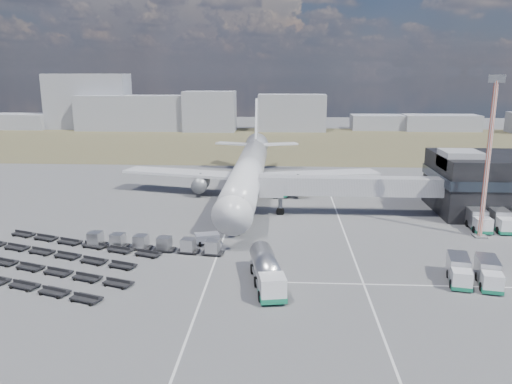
{
  "coord_description": "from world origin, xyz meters",
  "views": [
    {
      "loc": [
        6.6,
        -61.67,
        23.68
      ],
      "look_at": [
        2.08,
        19.87,
        4.0
      ],
      "focal_mm": 35.0,
      "sensor_mm": 36.0,
      "label": 1
    }
  ],
  "objects": [
    {
      "name": "ground",
      "position": [
        0.0,
        0.0,
        0.0
      ],
      "size": [
        420.0,
        420.0,
        0.0
      ],
      "primitive_type": "plane",
      "color": "#565659",
      "rests_on": "ground"
    },
    {
      "name": "grass_strip",
      "position": [
        0.0,
        110.0,
        0.01
      ],
      "size": [
        420.0,
        90.0,
        0.01
      ],
      "primitive_type": "cube",
      "color": "brown",
      "rests_on": "ground"
    },
    {
      "name": "lane_markings",
      "position": [
        9.77,
        3.0,
        0.01
      ],
      "size": [
        47.12,
        110.0,
        0.01
      ],
      "color": "silver",
      "rests_on": "ground"
    },
    {
      "name": "jet_bridge",
      "position": [
        15.9,
        20.42,
        5.05
      ],
      "size": [
        30.3,
        3.8,
        7.05
      ],
      "color": "#939399",
      "rests_on": "ground"
    },
    {
      "name": "airliner",
      "position": [
        0.0,
        32.38,
        5.29
      ],
      "size": [
        51.59,
        64.53,
        17.62
      ],
      "color": "silver",
      "rests_on": "ground"
    },
    {
      "name": "skyline",
      "position": [
        -29.11,
        147.62,
        7.39
      ],
      "size": [
        286.14,
        23.12,
        23.01
      ],
      "color": "gray",
      "rests_on": "ground"
    },
    {
      "name": "fuel_tanker",
      "position": [
        4.91,
        -8.93,
        1.79
      ],
      "size": [
        4.67,
        11.38,
        3.58
      ],
      "rotation": [
        0.0,
        0.0,
        0.17
      ],
      "color": "silver",
      "rests_on": "ground"
    },
    {
      "name": "pushback_tug",
      "position": [
        -4.0,
        4.8,
        0.74
      ],
      "size": [
        3.74,
        2.84,
        1.49
      ],
      "primitive_type": "cube",
      "rotation": [
        0.0,
        0.0,
        0.33
      ],
      "color": "silver",
      "rests_on": "ground"
    },
    {
      "name": "catering_truck",
      "position": [
        5.31,
        34.08,
        1.53
      ],
      "size": [
        4.39,
        7.02,
        3.0
      ],
      "rotation": [
        0.0,
        0.0,
        0.28
      ],
      "color": "silver",
      "rests_on": "ground"
    },
    {
      "name": "service_trucks_near",
      "position": [
        28.61,
        -6.95,
        1.41
      ],
      "size": [
        6.54,
        7.38,
        2.59
      ],
      "rotation": [
        0.0,
        0.0,
        -0.2
      ],
      "color": "silver",
      "rests_on": "ground"
    },
    {
      "name": "service_trucks_far",
      "position": [
        41.89,
        13.88,
        1.54
      ],
      "size": [
        12.93,
        7.4,
        2.83
      ],
      "rotation": [
        0.0,
        0.0,
        -0.03
      ],
      "color": "silver",
      "rests_on": "ground"
    },
    {
      "name": "uld_row",
      "position": [
        -11.03,
        1.73,
        1.08
      ],
      "size": [
        19.85,
        4.7,
        1.8
      ],
      "rotation": [
        0.0,
        0.0,
        -0.15
      ],
      "color": "black",
      "rests_on": "ground"
    },
    {
      "name": "baggage_dollies",
      "position": [
        -24.37,
        -3.51,
        0.39
      ],
      "size": [
        31.82,
        23.74,
        0.79
      ],
      "rotation": [
        0.0,
        0.0,
        -0.33
      ],
      "color": "black",
      "rests_on": "ground"
    },
    {
      "name": "floodlight_mast",
      "position": [
        35.69,
        9.98,
        11.7
      ],
      "size": [
        2.21,
        1.8,
        23.34
      ],
      "rotation": [
        0.0,
        0.0,
        -0.36
      ],
      "color": "#BD381E",
      "rests_on": "ground"
    }
  ]
}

